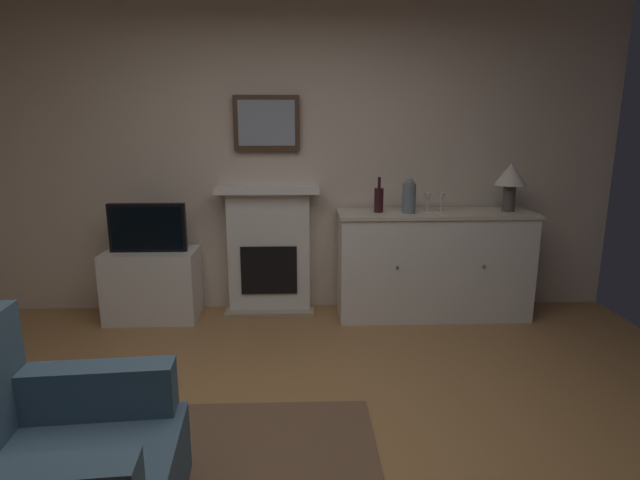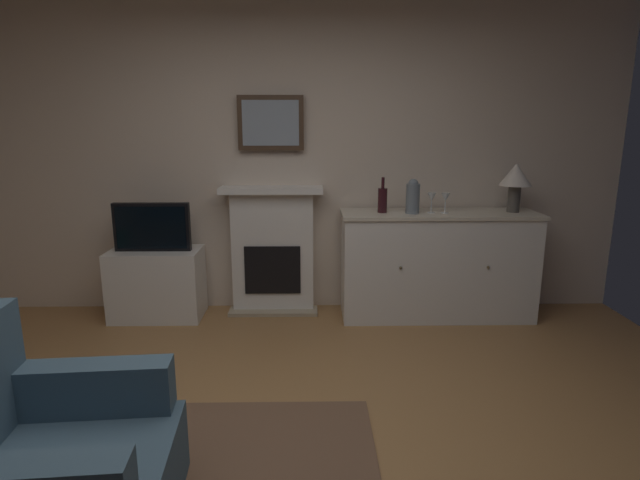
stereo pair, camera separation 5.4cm
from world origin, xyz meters
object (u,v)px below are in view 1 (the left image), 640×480
at_px(wine_glass_left, 428,198).
at_px(tv_cabinet, 153,285).
at_px(sideboard_cabinet, 433,264).
at_px(tv_set, 147,228).
at_px(table_lamp, 511,178).
at_px(wine_glass_center, 441,198).
at_px(wine_bottle, 379,199).
at_px(fireplace_unit, 269,250).
at_px(framed_picture, 267,123).
at_px(armchair, 42,474).
at_px(vase_decorative, 409,196).

xyz_separation_m(wine_glass_left, tv_cabinet, (-2.29, 0.04, -0.73)).
bearing_deg(sideboard_cabinet, tv_set, -179.80).
xyz_separation_m(table_lamp, wine_glass_center, (-0.58, -0.04, -0.16)).
bearing_deg(wine_bottle, table_lamp, 0.21).
height_order(fireplace_unit, framed_picture, framed_picture).
height_order(tv_cabinet, tv_set, tv_set).
height_order(sideboard_cabinet, table_lamp, table_lamp).
bearing_deg(tv_cabinet, sideboard_cabinet, -0.36).
relative_size(sideboard_cabinet, armchair, 1.77).
height_order(framed_picture, armchair, framed_picture).
relative_size(vase_decorative, armchair, 0.31).
distance_m(table_lamp, tv_cabinet, 3.11).
bearing_deg(sideboard_cabinet, framed_picture, 170.95).
relative_size(fireplace_unit, wine_bottle, 3.79).
xyz_separation_m(wine_glass_center, tv_cabinet, (-2.40, 0.05, -0.73)).
height_order(wine_bottle, tv_set, wine_bottle).
xyz_separation_m(table_lamp, vase_decorative, (-0.85, -0.05, -0.14)).
relative_size(vase_decorative, tv_set, 0.45).
xyz_separation_m(wine_glass_left, vase_decorative, (-0.16, -0.02, 0.02)).
height_order(wine_glass_left, wine_glass_center, same).
height_order(framed_picture, table_lamp, framed_picture).
relative_size(wine_bottle, armchair, 0.32).
relative_size(table_lamp, wine_bottle, 1.38).
bearing_deg(vase_decorative, armchair, -126.84).
bearing_deg(fireplace_unit, vase_decorative, -11.10).
bearing_deg(wine_glass_left, tv_set, 179.57).
bearing_deg(tv_set, vase_decorative, -1.12).
xyz_separation_m(fireplace_unit, tv_set, (-0.98, -0.19, 0.24)).
xyz_separation_m(tv_cabinet, armchair, (0.31, -2.49, 0.09)).
relative_size(wine_glass_center, tv_cabinet, 0.22).
bearing_deg(wine_bottle, tv_set, -179.87).
xyz_separation_m(sideboard_cabinet, vase_decorative, (-0.24, -0.05, 0.59)).
relative_size(framed_picture, tv_set, 0.89).
relative_size(framed_picture, armchair, 0.60).
bearing_deg(framed_picture, tv_set, -166.69).
xyz_separation_m(sideboard_cabinet, wine_bottle, (-0.48, -0.00, 0.56)).
bearing_deg(wine_bottle, wine_glass_center, -3.81).
height_order(sideboard_cabinet, tv_set, tv_set).
xyz_separation_m(framed_picture, wine_bottle, (0.92, -0.23, -0.61)).
distance_m(wine_glass_center, vase_decorative, 0.27).
distance_m(table_lamp, wine_glass_center, 0.60).
bearing_deg(sideboard_cabinet, vase_decorative, -168.20).
xyz_separation_m(sideboard_cabinet, tv_cabinet, (-2.37, 0.02, -0.16)).
bearing_deg(armchair, framed_picture, 76.26).
xyz_separation_m(sideboard_cabinet, armchair, (-2.06, -2.48, -0.07)).
height_order(fireplace_unit, tv_cabinet, fireplace_unit).
bearing_deg(tv_set, armchair, -82.74).
bearing_deg(tv_set, framed_picture, 13.31).
xyz_separation_m(vase_decorative, armchair, (-1.82, -2.43, -0.66)).
relative_size(framed_picture, wine_glass_left, 3.33).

